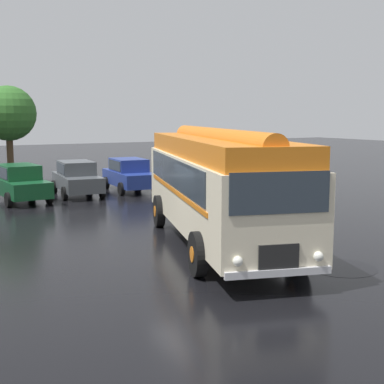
% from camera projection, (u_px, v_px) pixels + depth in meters
% --- Properties ---
extents(ground_plane, '(120.00, 120.00, 0.00)m').
position_uv_depth(ground_plane, '(203.00, 254.00, 14.99)').
color(ground_plane, black).
extents(vintage_bus, '(5.35, 10.36, 3.49)m').
position_uv_depth(vintage_bus, '(217.00, 182.00, 15.92)').
color(vintage_bus, beige).
rests_on(vintage_bus, ground).
extents(car_mid_left, '(2.17, 4.30, 1.66)m').
position_uv_depth(car_mid_left, '(20.00, 183.00, 24.11)').
color(car_mid_left, '#144C28').
rests_on(car_mid_left, ground).
extents(car_mid_right, '(2.25, 4.34, 1.66)m').
position_uv_depth(car_mid_right, '(77.00, 178.00, 25.94)').
color(car_mid_right, '#4C5156').
rests_on(car_mid_right, ground).
extents(car_far_right, '(2.20, 4.32, 1.66)m').
position_uv_depth(car_far_right, '(129.00, 175.00, 27.49)').
color(car_far_right, navy).
rests_on(car_far_right, ground).
extents(tree_centre, '(3.06, 3.06, 5.51)m').
position_uv_depth(tree_centre, '(7.00, 113.00, 29.58)').
color(tree_centre, '#4C3823').
rests_on(tree_centre, ground).
extents(puddle_patch, '(1.77, 1.77, 0.01)m').
position_uv_depth(puddle_patch, '(342.00, 268.00, 13.64)').
color(puddle_patch, black).
rests_on(puddle_patch, ground).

